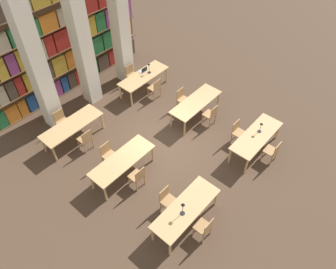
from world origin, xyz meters
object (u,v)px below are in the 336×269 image
Objects in this scene: chair_10 at (155,88)px; pillar_right at (119,13)px; chair_7 at (182,99)px; desk_lamp_1 at (261,126)px; chair_6 at (211,114)px; chair_1 at (167,199)px; reading_table_1 at (256,137)px; reading_table_0 at (186,209)px; desk_lamp_2 at (149,66)px; pillar_center at (79,32)px; chair_2 at (273,151)px; chair_4 at (138,176)px; chair_8 at (86,139)px; chair_5 at (108,154)px; chair_11 at (131,74)px; pillar_left at (32,54)px; chair_0 at (205,228)px; chair_9 at (62,121)px; laptop at (143,70)px; chair_3 at (238,132)px; reading_table_4 at (72,126)px; reading_table_2 at (122,161)px; reading_table_5 at (144,77)px; desk_lamp_0 at (183,207)px.

pillar_right is at bearing 86.45° from chair_10.
chair_7 is at bearing -80.68° from chair_10.
chair_6 is (-0.16, 1.90, -0.54)m from desk_lamp_1.
chair_1 is 3.84m from reading_table_1.
desk_lamp_2 is at bearing 52.61° from reading_table_0.
pillar_center reaches higher than chair_2.
chair_4 is at bearing 152.26° from reading_table_1.
chair_8 and chair_10 have the same top height.
chair_5 is 4.05m from chair_6.
pillar_center reaches higher than chair_11.
pillar_left is 6.68× the size of chair_2.
chair_4 is at bearing 89.67° from chair_0.
laptop reaches higher than chair_9.
chair_3 is at bearing -44.97° from chair_8.
chair_11 is at bearing -102.69° from pillar_right.
pillar_left is 6.42m from chair_6.
chair_2 is at bearing -35.62° from chair_4.
chair_4 is 1.00× the size of chair_11.
chair_8 is (-3.76, 3.76, 0.00)m from chair_3.
chair_7 reaches higher than reading_table_0.
chair_5 is at bearing -90.33° from chair_1.
chair_0 is 1.97× the size of desk_lamp_2.
chair_0 is at bearing 90.38° from chair_9.
chair_5 is (0.02, -3.10, -2.51)m from pillar_left.
desk_lamp_1 is at bearing -51.68° from reading_table_4.
reading_table_2 is 2.48m from reading_table_4.
chair_2 is 3.98m from chair_7.
chair_6 reaches higher than reading_table_1.
chair_2 is 1.00× the size of chair_10.
chair_2 is at bearing -109.53° from desk_lamp_1.
chair_9 is at bearing -88.66° from chair_5.
chair_7 is at bearing 179.32° from chair_5.
laptop is (3.82, 2.78, 0.12)m from reading_table_2.
chair_5 is 4.10m from reading_table_5.
chair_11 is (-0.12, -0.52, -2.51)m from pillar_right.
desk_lamp_0 is at bearing -107.63° from pillar_center.
reading_table_4 is 4.94× the size of desk_lamp_2.
reading_table_1 is 5.92m from chair_11.
pillar_center reaches higher than chair_5.
reading_table_5 is at bearing 12.02° from chair_8.
chair_8 is (-3.80, 4.45, -0.18)m from reading_table_1.
desk_lamp_0 is 5.14m from reading_table_4.
chair_4 is 1.97× the size of desk_lamp_2.
chair_1 is at bearing 90.00° from chair_0.
reading_table_1 is at bearing -59.70° from pillar_left.
chair_8 and chair_9 have the same top height.
chair_5 is (0.01, 2.61, 0.00)m from chair_1.
pillar_left is 11.89× the size of desk_lamp_0.
chair_9 is at bearing -5.54° from laptop.
reading_table_2 is 2.51× the size of chair_4.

